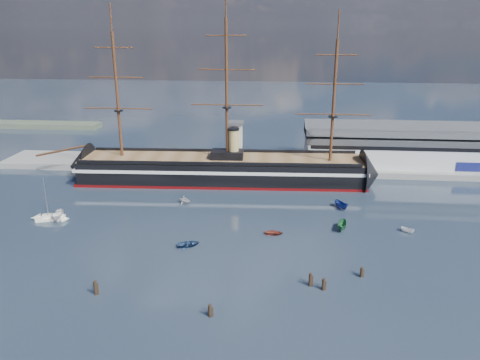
{
  "coord_description": "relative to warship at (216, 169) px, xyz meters",
  "views": [
    {
      "loc": [
        18.15,
        -80.9,
        47.68
      ],
      "look_at": [
        7.76,
        35.0,
        9.0
      ],
      "focal_mm": 35.0,
      "sensor_mm": 36.0,
      "label": 1
    }
  ],
  "objects": [
    {
      "name": "warship",
      "position": [
        0.0,
        0.0,
        0.0
      ],
      "size": [
        113.19,
        19.78,
        53.94
      ],
      "rotation": [
        0.0,
        0.0,
        0.04
      ],
      "color": "black",
      "rests_on": "ground"
    },
    {
      "name": "motorboat_e",
      "position": [
        19.37,
        -38.5,
        -4.04
      ],
      "size": [
        1.15,
        2.73,
        1.26
      ],
      "primitive_type": "imported",
      "rotation": [
        0.0,
        0.0,
        1.54
      ],
      "color": "brown",
      "rests_on": "ground"
    },
    {
      "name": "motorboat_g",
      "position": [
        51.5,
        -34.61,
        -4.04
      ],
      "size": [
        3.64,
        3.95,
        1.58
      ],
      "primitive_type": "imported",
      "rotation": [
        0.0,
        0.0,
        0.87
      ],
      "color": "white",
      "rests_on": "ground"
    },
    {
      "name": "motorboat_d",
      "position": [
        -6.1,
        -20.07,
        -4.04
      ],
      "size": [
        5.68,
        6.98,
        2.37
      ],
      "primitive_type": "imported",
      "rotation": [
        0.0,
        0.0,
        1.04
      ],
      "color": "silver",
      "rests_on": "ground"
    },
    {
      "name": "motorboat_f",
      "position": [
        37.32,
        -20.42,
        -4.04
      ],
      "size": [
        6.63,
        4.99,
        2.51
      ],
      "primitive_type": "imported",
      "rotation": [
        0.0,
        0.0,
        0.49
      ],
      "color": "navy",
      "rests_on": "ground"
    },
    {
      "name": "motorboat_b",
      "position": [
        0.2,
        -46.46,
        -4.04
      ],
      "size": [
        2.54,
        3.54,
        1.53
      ],
      "primitive_type": "imported",
      "rotation": [
        0.0,
        0.0,
        1.99
      ],
      "color": "navy",
      "rests_on": "ground"
    },
    {
      "name": "sailboat",
      "position": [
        -37.99,
        -34.98,
        -3.31
      ],
      "size": [
        7.49,
        4.07,
        11.5
      ],
      "rotation": [
        0.0,
        0.0,
        0.29
      ],
      "color": "silver",
      "rests_on": "ground"
    },
    {
      "name": "warehouse",
      "position": [
        60.25,
        20.0,
        3.95
      ],
      "size": [
        63.0,
        21.0,
        11.6
      ],
      "color": "#B7BABC",
      "rests_on": "ground"
    },
    {
      "name": "motorboat_c",
      "position": [
        35.91,
        -34.47,
        -4.04
      ],
      "size": [
        6.82,
        3.68,
        2.59
      ],
      "primitive_type": "imported",
      "rotation": [
        0.0,
        0.0,
        -0.21
      ],
      "color": "#216236",
      "rests_on": "ground"
    },
    {
      "name": "ground",
      "position": [
        2.25,
        -20.0,
        -4.04
      ],
      "size": [
        600.0,
        600.0,
        0.0
      ],
      "primitive_type": "plane",
      "color": "#1E2939",
      "rests_on": "ground"
    },
    {
      "name": "quay_tower",
      "position": [
        5.25,
        13.0,
        5.72
      ],
      "size": [
        5.0,
        5.0,
        15.0
      ],
      "color": "silver",
      "rests_on": "ground"
    },
    {
      "name": "quay",
      "position": [
        12.25,
        16.0,
        -4.04
      ],
      "size": [
        180.0,
        18.0,
        2.0
      ],
      "primitive_type": "cube",
      "color": "slate",
      "rests_on": "ground"
    },
    {
      "name": "piling_near_left",
      "position": [
        -13.07,
        -67.81,
        -4.04
      ],
      "size": [
        0.64,
        0.64,
        3.55
      ],
      "primitive_type": "cylinder",
      "color": "black",
      "rests_on": "ground"
    },
    {
      "name": "piling_far_right",
      "position": [
        37.1,
        -56.88,
        -4.04
      ],
      "size": [
        0.64,
        0.64,
        2.83
      ],
      "primitive_type": "cylinder",
      "color": "black",
      "rests_on": "ground"
    },
    {
      "name": "piling_near_right",
      "position": [
        29.17,
        -62.4,
        -4.04
      ],
      "size": [
        0.64,
        0.64,
        3.13
      ],
      "primitive_type": "cylinder",
      "color": "black",
      "rests_on": "ground"
    },
    {
      "name": "piling_extra",
      "position": [
        26.76,
        -61.16,
        -4.04
      ],
      "size": [
        0.64,
        0.64,
        3.44
      ],
      "primitive_type": "cylinder",
      "color": "black",
      "rests_on": "ground"
    },
    {
      "name": "piling_near_mid",
      "position": [
        9.11,
        -72.75,
        -4.04
      ],
      "size": [
        0.64,
        0.64,
        3.05
      ],
      "primitive_type": "cylinder",
      "color": "black",
      "rests_on": "ground"
    },
    {
      "name": "motorboat_a",
      "position": [
        -36.16,
        -34.53,
        -4.04
      ],
      "size": [
        6.84,
        3.1,
        2.65
      ],
      "primitive_type": "imported",
      "rotation": [
        0.0,
        0.0,
        0.1
      ],
      "color": "silver",
      "rests_on": "ground"
    }
  ]
}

